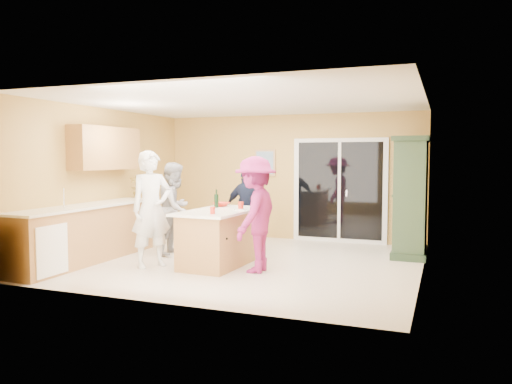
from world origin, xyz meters
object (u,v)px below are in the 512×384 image
(green_hutch, at_px, (411,198))
(woman_navy, at_px, (248,209))
(woman_white, at_px, (151,209))
(woman_grey, at_px, (175,208))
(kitchen_island, at_px, (220,239))
(woman_magenta, at_px, (256,214))

(green_hutch, height_order, woman_navy, green_hutch)
(woman_white, height_order, woman_grey, woman_white)
(woman_white, relative_size, woman_navy, 1.17)
(green_hutch, distance_m, woman_navy, 2.88)
(kitchen_island, bearing_deg, woman_grey, 156.14)
(woman_white, distance_m, woman_magenta, 1.66)
(woman_grey, height_order, woman_magenta, woman_magenta)
(woman_grey, height_order, woman_navy, woman_grey)
(green_hutch, height_order, woman_magenta, green_hutch)
(woman_magenta, bearing_deg, woman_navy, -154.45)
(green_hutch, relative_size, woman_navy, 1.33)
(green_hutch, relative_size, woman_grey, 1.27)
(woman_grey, bearing_deg, woman_navy, -60.33)
(woman_grey, bearing_deg, woman_magenta, -115.99)
(woman_navy, xyz_separation_m, woman_magenta, (0.72, -1.50, 0.09))
(green_hutch, xyz_separation_m, woman_white, (-3.73, -2.33, -0.10))
(woman_white, xyz_separation_m, woman_navy, (0.92, 1.76, -0.13))
(green_hutch, xyz_separation_m, woman_grey, (-3.92, -1.26, -0.20))
(kitchen_island, height_order, woman_white, woman_white)
(woman_navy, bearing_deg, woman_grey, 36.46)
(woman_white, distance_m, woman_navy, 1.99)
(woman_magenta, bearing_deg, woman_white, -81.08)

